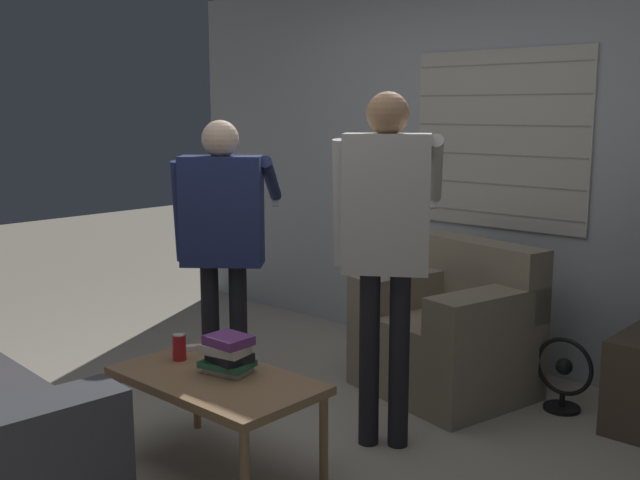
# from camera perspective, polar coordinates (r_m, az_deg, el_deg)

# --- Properties ---
(ground_plane) EXTENTS (16.00, 16.00, 0.00)m
(ground_plane) POSITION_cam_1_polar(r_m,az_deg,el_deg) (3.79, -5.81, -15.76)
(ground_plane) COLOR #B2A893
(wall_back) EXTENTS (5.20, 0.08, 2.55)m
(wall_back) POSITION_cam_1_polar(r_m,az_deg,el_deg) (5.01, 11.53, 5.61)
(wall_back) COLOR #ADB2B7
(wall_back) RESTS_ON ground_plane
(armchair_beige) EXTENTS (1.03, 0.93, 0.87)m
(armchair_beige) POSITION_cam_1_polar(r_m,az_deg,el_deg) (4.48, 9.89, -6.92)
(armchair_beige) COLOR gray
(armchair_beige) RESTS_ON ground_plane
(coffee_table) EXTENTS (0.97, 0.55, 0.45)m
(coffee_table) POSITION_cam_1_polar(r_m,az_deg,el_deg) (3.47, -7.89, -10.94)
(coffee_table) COLOR #9E754C
(coffee_table) RESTS_ON ground_plane
(person_left_standing) EXTENTS (0.52, 0.81, 1.59)m
(person_left_standing) POSITION_cam_1_polar(r_m,az_deg,el_deg) (4.13, -7.43, 0.98)
(person_left_standing) COLOR black
(person_left_standing) RESTS_ON ground_plane
(person_right_standing) EXTENTS (0.51, 0.81, 1.72)m
(person_right_standing) POSITION_cam_1_polar(r_m,az_deg,el_deg) (3.56, 5.08, 0.99)
(person_right_standing) COLOR black
(person_right_standing) RESTS_ON ground_plane
(book_stack) EXTENTS (0.26, 0.21, 0.18)m
(book_stack) POSITION_cam_1_polar(r_m,az_deg,el_deg) (3.46, -7.05, -8.63)
(book_stack) COLOR beige
(book_stack) RESTS_ON coffee_table
(soda_can) EXTENTS (0.07, 0.07, 0.13)m
(soda_can) POSITION_cam_1_polar(r_m,az_deg,el_deg) (3.68, -10.67, -8.03)
(soda_can) COLOR red
(soda_can) RESTS_ON coffee_table
(spare_remote) EXTENTS (0.10, 0.13, 0.02)m
(spare_remote) POSITION_cam_1_polar(r_m,az_deg,el_deg) (3.83, -9.76, -8.09)
(spare_remote) COLOR white
(spare_remote) RESTS_ON coffee_table
(floor_fan) EXTENTS (0.33, 0.20, 0.41)m
(floor_fan) POSITION_cam_1_polar(r_m,az_deg,el_deg) (4.39, 18.07, -9.75)
(floor_fan) COLOR black
(floor_fan) RESTS_ON ground_plane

